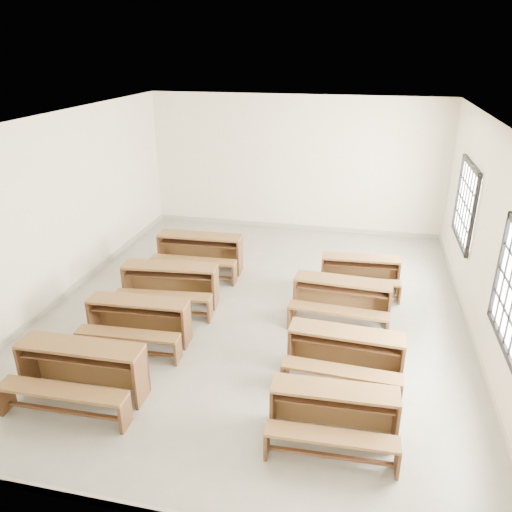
% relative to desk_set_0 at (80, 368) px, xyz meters
% --- Properties ---
extents(room, '(8.50, 8.50, 3.20)m').
position_rel_desk_set_0_xyz_m(room, '(1.78, 2.73, 1.72)').
color(room, gray).
rests_on(room, ground).
extents(desk_set_0, '(1.65, 0.88, 0.73)m').
position_rel_desk_set_0_xyz_m(desk_set_0, '(0.00, 0.00, 0.00)').
color(desk_set_0, brown).
rests_on(desk_set_0, ground).
extents(desk_set_1, '(1.57, 0.87, 0.69)m').
position_rel_desk_set_0_xyz_m(desk_set_1, '(0.16, 1.35, -0.03)').
color(desk_set_1, brown).
rests_on(desk_set_1, ground).
extents(desk_set_2, '(1.70, 1.00, 0.73)m').
position_rel_desk_set_0_xyz_m(desk_set_2, '(0.19, 2.57, -0.00)').
color(desk_set_2, brown).
rests_on(desk_set_2, ground).
extents(desk_set_3, '(1.70, 0.92, 0.75)m').
position_rel_desk_set_0_xyz_m(desk_set_3, '(0.24, 4.05, 0.01)').
color(desk_set_3, brown).
rests_on(desk_set_3, ground).
extents(desk_set_4, '(1.47, 0.80, 0.65)m').
position_rel_desk_set_0_xyz_m(desk_set_4, '(3.22, -0.05, -0.05)').
color(desk_set_4, brown).
rests_on(desk_set_4, ground).
extents(desk_set_5, '(1.58, 0.88, 0.69)m').
position_rel_desk_set_0_xyz_m(desk_set_5, '(3.28, 1.13, -0.02)').
color(desk_set_5, brown).
rests_on(desk_set_5, ground).
extents(desk_set_6, '(1.62, 0.91, 0.71)m').
position_rel_desk_set_0_xyz_m(desk_set_6, '(3.14, 2.70, -0.02)').
color(desk_set_6, brown).
rests_on(desk_set_6, ground).
extents(desk_set_7, '(1.45, 0.81, 0.64)m').
position_rel_desk_set_0_xyz_m(desk_set_7, '(3.40, 3.89, -0.06)').
color(desk_set_7, brown).
rests_on(desk_set_7, ground).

